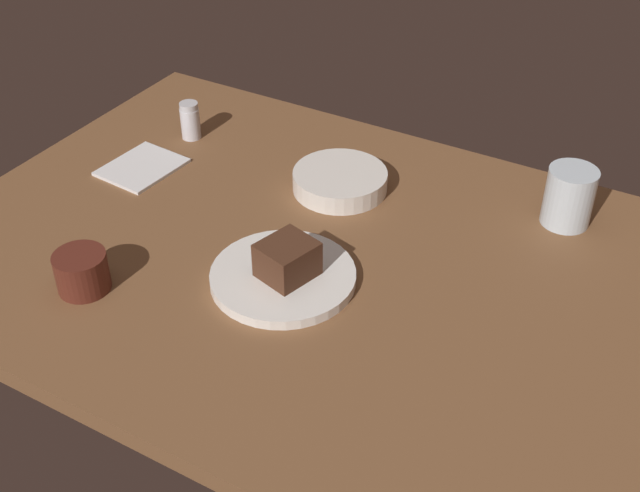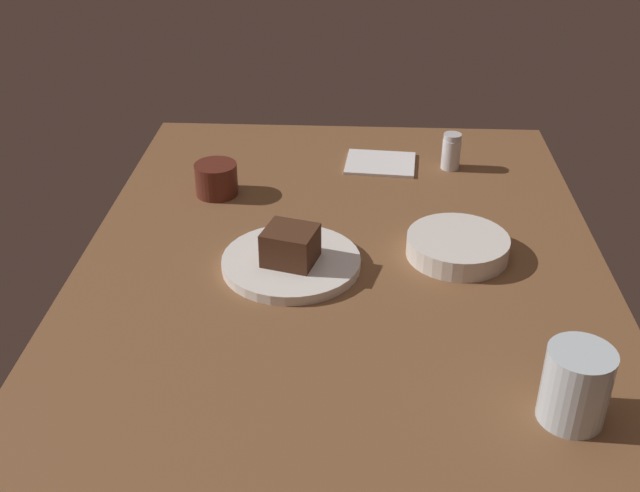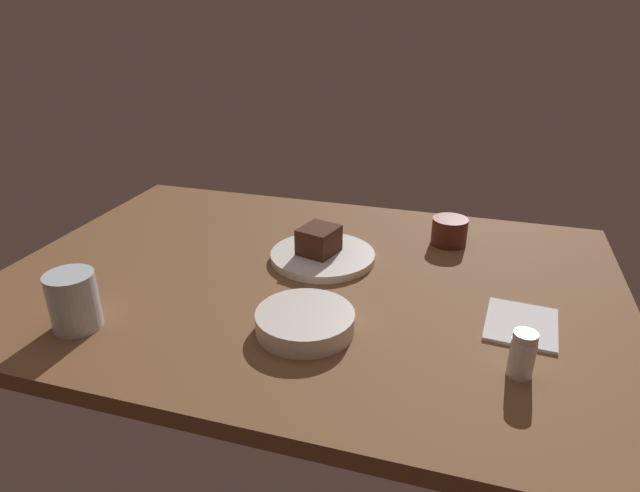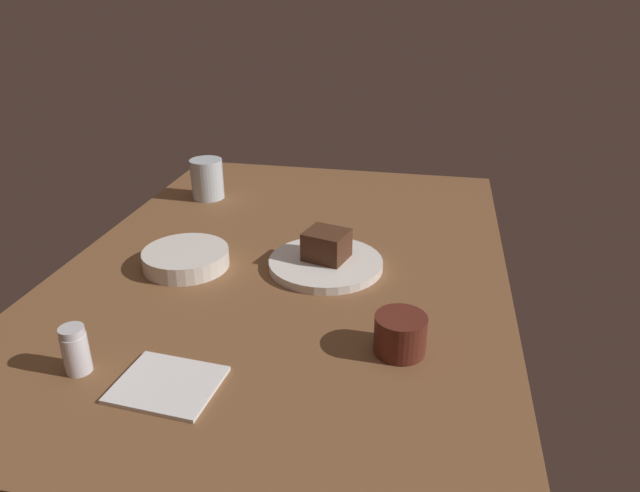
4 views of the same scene
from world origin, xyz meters
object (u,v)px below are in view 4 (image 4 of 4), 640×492
Objects in this scene: water_glass at (207,179)px; side_bowl at (186,258)px; chocolate_cake_slice at (327,244)px; salt_shaker at (75,350)px; folded_napkin at (167,385)px; dessert_plate at (326,264)px; coffee_cup at (400,334)px.

side_bowl is at bearing 14.88° from water_glass.
salt_shaker is at bearing -35.74° from chocolate_cake_slice.
side_bowl is at bearing -161.02° from folded_napkin.
salt_shaker reaches higher than side_bowl.
water_glass is 0.60× the size of side_bowl.
folded_napkin is at bearing -19.94° from chocolate_cake_slice.
dessert_plate is 3.75cm from chocolate_cake_slice.
water_glass is at bearing -173.68° from salt_shaker.
chocolate_cake_slice is 30.26cm from coffee_cup.
coffee_cup is (19.80, 42.28, 1.28)cm from side_bowl.
coffee_cup is 0.57× the size of folded_napkin.
side_bowl is (4.80, -26.38, 0.91)cm from dessert_plate.
chocolate_cake_slice is 0.57× the size of folded_napkin.
water_glass is 1.26× the size of coffee_cup.
water_glass is at bearing -163.12° from folded_napkin.
dessert_plate is 2.83× the size of chocolate_cake_slice.
dessert_plate is at bearing 48.57° from water_glass.
dessert_plate reaches higher than folded_napkin.
dessert_plate is 1.33× the size of side_bowl.
folded_napkin is (70.97, 21.54, -4.60)cm from water_glass.
salt_shaker is at bearing -3.37° from side_bowl.
coffee_cup is at bearing 115.40° from folded_napkin.
folded_napkin is (14.48, -30.49, -2.70)cm from coffee_cup.
folded_napkin is (0.80, 13.76, -3.25)cm from salt_shaker.
salt_shaker is 46.32cm from coffee_cup.
water_glass is at bearing -165.12° from side_bowl.
chocolate_cake_slice is at bearing 49.56° from water_glass.
coffee_cup reaches higher than side_bowl.
salt_shaker is 70.61cm from water_glass.
dessert_plate is at bearing 0.51° from chocolate_cake_slice.
chocolate_cake_slice is (-1.10, -0.01, 3.58)cm from dessert_plate.
water_glass reaches higher than folded_napkin.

